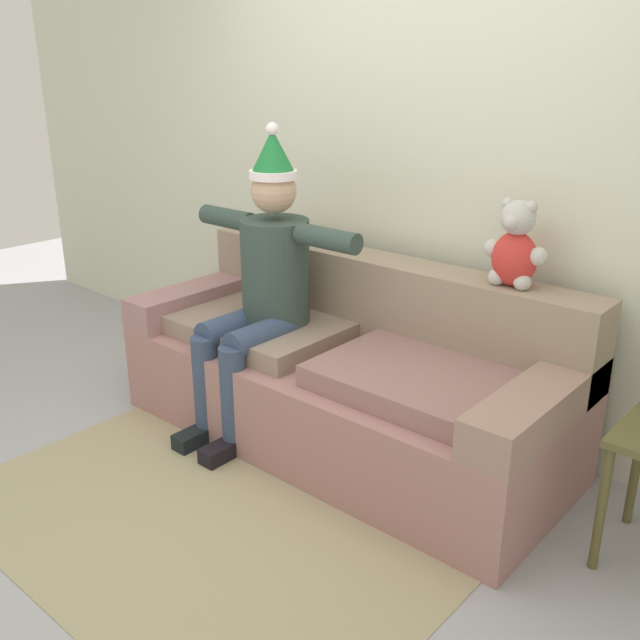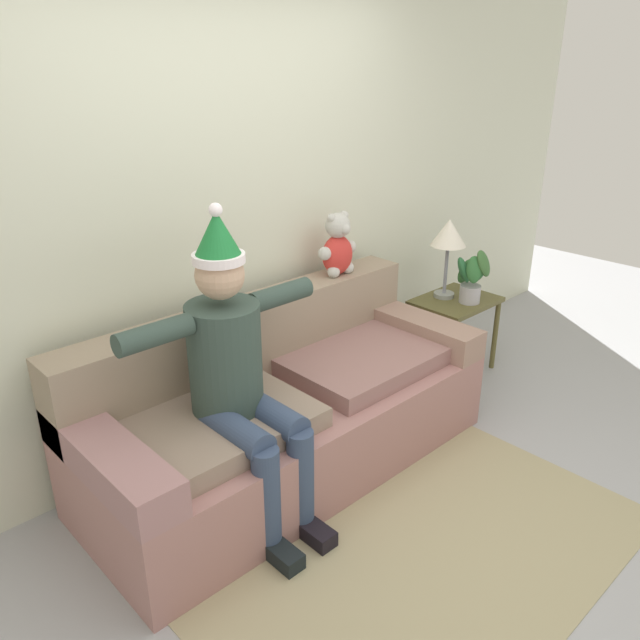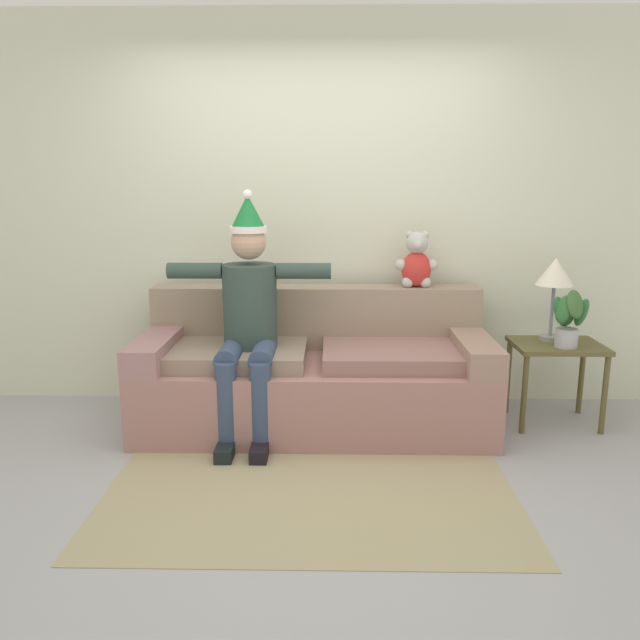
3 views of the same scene
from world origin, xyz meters
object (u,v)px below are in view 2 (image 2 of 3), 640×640
(teddy_bear, at_px, (338,247))
(table_lamp, at_px, (449,237))
(couch, at_px, (284,408))
(person_seated, at_px, (238,371))
(potted_plant, at_px, (472,276))
(side_table, at_px, (455,311))

(teddy_bear, height_order, table_lamp, teddy_bear)
(couch, height_order, table_lamp, table_lamp)
(person_seated, xyz_separation_m, potted_plant, (2.00, 0.09, -0.04))
(couch, relative_size, person_seated, 1.46)
(person_seated, relative_size, potted_plant, 3.91)
(couch, distance_m, teddy_bear, 1.02)
(teddy_bear, bearing_deg, couch, -157.32)
(side_table, height_order, table_lamp, table_lamp)
(side_table, bearing_deg, couch, -179.14)
(couch, bearing_deg, person_seated, -157.42)
(teddy_bear, bearing_deg, potted_plant, -21.44)
(teddy_bear, relative_size, table_lamp, 0.70)
(side_table, relative_size, table_lamp, 1.03)
(person_seated, relative_size, table_lamp, 2.78)
(person_seated, height_order, table_lamp, person_seated)
(table_lamp, bearing_deg, couch, -175.95)
(side_table, bearing_deg, potted_plant, -79.24)
(table_lamp, bearing_deg, potted_plant, -77.49)
(couch, bearing_deg, teddy_bear, 22.68)
(person_seated, bearing_deg, side_table, 5.54)
(table_lamp, bearing_deg, person_seated, -171.90)
(person_seated, distance_m, potted_plant, 2.01)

